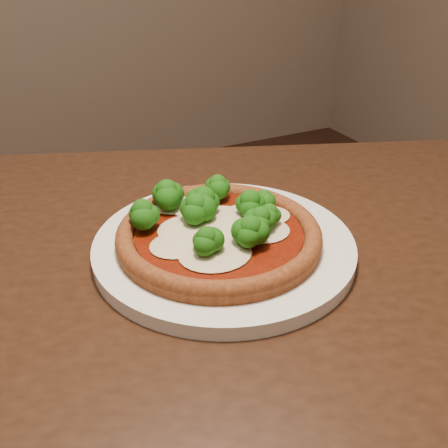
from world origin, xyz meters
name	(u,v)px	position (x,y,z in m)	size (l,w,h in m)	color
dining_table	(207,340)	(0.16, -0.10, 0.65)	(1.39, 1.18, 0.75)	black
plate	(224,245)	(0.20, -0.06, 0.76)	(0.32, 0.32, 0.02)	white
pizza	(216,226)	(0.19, -0.06, 0.79)	(0.25, 0.25, 0.06)	brown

